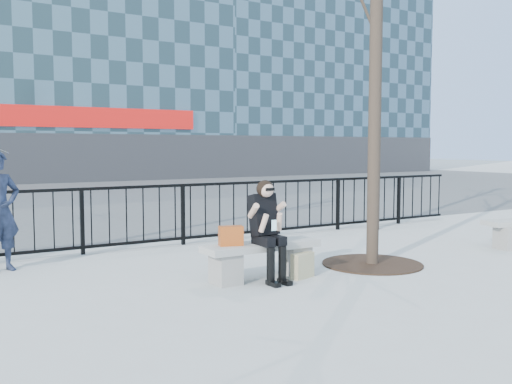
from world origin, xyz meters
TOP-DOWN VIEW (x-y plane):
  - ground at (0.00, 0.00)m, footprint 120.00×120.00m
  - street_surface at (0.00, 15.00)m, footprint 60.00×23.00m
  - railing at (0.00, 3.00)m, footprint 14.00×0.06m
  - building_right at (20.00, 27.00)m, footprint 16.20×10.20m
  - tree_grate at (1.90, -0.10)m, footprint 1.50×1.50m
  - bench_main at (0.00, 0.00)m, footprint 1.65×0.46m
  - seated_woman at (0.00, -0.16)m, footprint 0.50×0.64m
  - handbag at (-0.46, 0.02)m, footprint 0.34×0.23m
  - shopping_bag at (0.49, -0.26)m, footprint 0.39×0.23m

SIDE VIEW (x-z plane):
  - ground at x=0.00m, z-range 0.00..0.00m
  - street_surface at x=0.00m, z-range 0.00..0.01m
  - tree_grate at x=1.90m, z-range 0.00..0.02m
  - shopping_bag at x=0.49m, z-range 0.00..0.34m
  - bench_main at x=0.00m, z-range 0.06..0.55m
  - railing at x=0.00m, z-range 0.00..1.11m
  - handbag at x=-0.46m, z-range 0.49..0.75m
  - seated_woman at x=0.00m, z-range 0.00..1.34m
  - building_right at x=20.00m, z-range 0.00..20.60m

